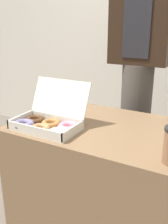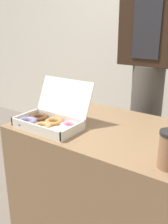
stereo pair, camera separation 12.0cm
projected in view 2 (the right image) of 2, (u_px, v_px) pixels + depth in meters
table at (111, 188)px, 1.45m from camera, size 1.00×0.63×0.72m
donut_box at (50, 121)px, 1.34m from camera, size 0.36×0.29×0.23m
person_customer at (150, 57)px, 1.68m from camera, size 0.38×0.23×1.81m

